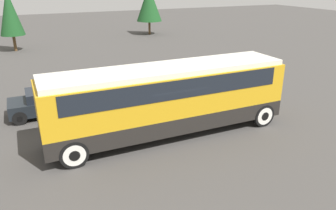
{
  "coord_description": "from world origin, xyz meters",
  "views": [
    {
      "loc": [
        -5.74,
        -12.52,
        6.82
      ],
      "look_at": [
        0.0,
        0.0,
        1.46
      ],
      "focal_mm": 35.0,
      "sensor_mm": 36.0,
      "label": 1
    }
  ],
  "objects_px": {
    "parked_car_near": "(76,85)",
    "tour_bus": "(170,94)",
    "parked_car_mid": "(203,71)",
    "parked_car_far": "(54,101)"
  },
  "relations": [
    {
      "from": "tour_bus",
      "to": "parked_car_far",
      "type": "xyz_separation_m",
      "value": [
        -4.57,
        4.83,
        -1.25
      ]
    },
    {
      "from": "parked_car_mid",
      "to": "parked_car_far",
      "type": "distance_m",
      "value": 10.41
    },
    {
      "from": "parked_car_mid",
      "to": "parked_car_far",
      "type": "relative_size",
      "value": 0.94
    },
    {
      "from": "parked_car_near",
      "to": "parked_car_mid",
      "type": "relative_size",
      "value": 1.06
    },
    {
      "from": "tour_bus",
      "to": "parked_car_near",
      "type": "distance_m",
      "value": 7.94
    },
    {
      "from": "parked_car_near",
      "to": "tour_bus",
      "type": "bearing_deg",
      "value": -67.54
    },
    {
      "from": "tour_bus",
      "to": "parked_car_far",
      "type": "distance_m",
      "value": 6.76
    },
    {
      "from": "parked_car_near",
      "to": "parked_car_far",
      "type": "xyz_separation_m",
      "value": [
        -1.58,
        -2.42,
        0.03
      ]
    },
    {
      "from": "tour_bus",
      "to": "parked_car_near",
      "type": "relative_size",
      "value": 2.42
    },
    {
      "from": "parked_car_mid",
      "to": "parked_car_near",
      "type": "bearing_deg",
      "value": 176.32
    }
  ]
}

